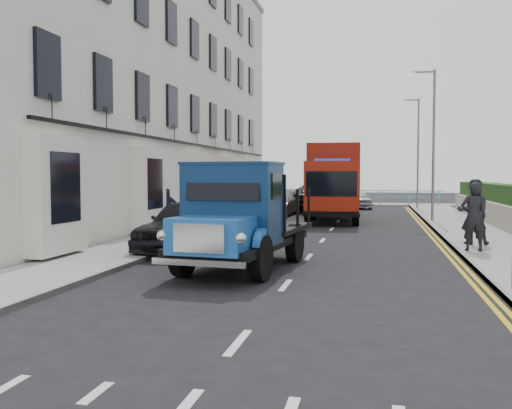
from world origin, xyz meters
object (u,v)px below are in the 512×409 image
lamp_mid (431,136)px  parked_car_front (188,224)px  red_lorry (334,180)px  pedestrian_east_near (474,217)px  lamp_far (416,146)px  bedford_lorry (235,223)px

lamp_mid → parked_car_front: lamp_mid is taller
lamp_mid → red_lorry: lamp_mid is taller
lamp_mid → pedestrian_east_near: size_ratio=3.68×
lamp_mid → lamp_far: size_ratio=1.00×
pedestrian_east_near → red_lorry: bearing=-72.3°
bedford_lorry → red_lorry: size_ratio=0.76×
lamp_mid → red_lorry: (-4.41, 0.52, -2.04)m
bedford_lorry → lamp_mid: bearing=75.7°
pedestrian_east_near → bedford_lorry: bearing=30.4°
lamp_mid → pedestrian_east_near: 11.08m
lamp_far → red_lorry: bearing=-115.0°
bedford_lorry → pedestrian_east_near: (5.76, 4.06, -0.06)m
lamp_far → parked_car_front: size_ratio=1.54×
lamp_mid → pedestrian_east_near: (0.22, -10.68, -2.93)m
lamp_mid → pedestrian_east_near: lamp_mid is taller
lamp_far → red_lorry: lamp_far is taller
parked_car_front → pedestrian_east_near: (8.00, 0.75, 0.30)m
pedestrian_east_near → lamp_mid: bearing=-93.5°
parked_car_front → pedestrian_east_near: 8.04m
red_lorry → lamp_mid: bearing=-9.0°
pedestrian_east_near → lamp_far: bearing=-94.1°
parked_car_front → lamp_mid: bearing=60.6°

